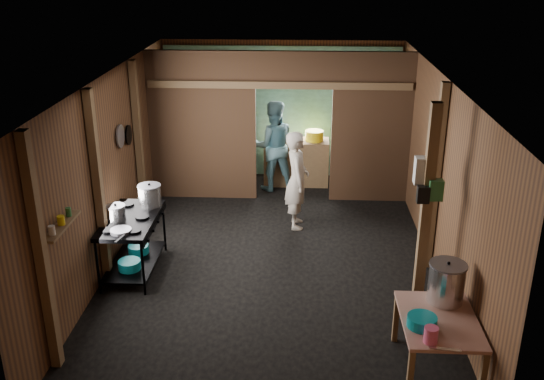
# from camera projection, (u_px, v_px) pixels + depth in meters

# --- Properties ---
(floor) EXTENTS (4.50, 7.00, 0.00)m
(floor) POSITION_uv_depth(u_px,v_px,m) (273.00, 255.00, 8.80)
(floor) COLOR black
(floor) RESTS_ON ground
(ceiling) EXTENTS (4.50, 7.00, 0.00)m
(ceiling) POSITION_uv_depth(u_px,v_px,m) (273.00, 77.00, 7.84)
(ceiling) COLOR #4C4742
(ceiling) RESTS_ON ground
(wall_back) EXTENTS (4.50, 0.00, 2.60)m
(wall_back) POSITION_uv_depth(u_px,v_px,m) (282.00, 109.00, 11.57)
(wall_back) COLOR brown
(wall_back) RESTS_ON ground
(wall_front) EXTENTS (4.50, 0.00, 2.60)m
(wall_front) POSITION_uv_depth(u_px,v_px,m) (252.00, 313.00, 5.08)
(wall_front) COLOR brown
(wall_front) RESTS_ON ground
(wall_left) EXTENTS (0.00, 7.00, 2.60)m
(wall_left) POSITION_uv_depth(u_px,v_px,m) (112.00, 168.00, 8.43)
(wall_left) COLOR brown
(wall_left) RESTS_ON ground
(wall_right) EXTENTS (0.00, 7.00, 2.60)m
(wall_right) POSITION_uv_depth(u_px,v_px,m) (438.00, 174.00, 8.22)
(wall_right) COLOR brown
(wall_right) RESTS_ON ground
(partition_left) EXTENTS (1.85, 0.10, 2.60)m
(partition_left) POSITION_uv_depth(u_px,v_px,m) (202.00, 127.00, 10.43)
(partition_left) COLOR #3E2815
(partition_left) RESTS_ON floor
(partition_right) EXTENTS (1.35, 0.10, 2.60)m
(partition_right) POSITION_uv_depth(u_px,v_px,m) (371.00, 129.00, 10.29)
(partition_right) COLOR #3E2815
(partition_right) RESTS_ON floor
(partition_header) EXTENTS (1.30, 0.10, 0.60)m
(partition_header) POSITION_uv_depth(u_px,v_px,m) (294.00, 69.00, 9.99)
(partition_header) COLOR #3E2815
(partition_header) RESTS_ON wall_back
(turquoise_panel) EXTENTS (4.40, 0.06, 2.50)m
(turquoise_panel) POSITION_uv_depth(u_px,v_px,m) (282.00, 112.00, 11.54)
(turquoise_panel) COLOR #6DBDAE
(turquoise_panel) RESTS_ON wall_back
(back_counter) EXTENTS (1.20, 0.50, 0.85)m
(back_counter) POSITION_uv_depth(u_px,v_px,m) (296.00, 162.00, 11.37)
(back_counter) COLOR brown
(back_counter) RESTS_ON floor
(wall_clock) EXTENTS (0.20, 0.03, 0.20)m
(wall_clock) POSITION_uv_depth(u_px,v_px,m) (295.00, 79.00, 11.25)
(wall_clock) COLOR silver
(wall_clock) RESTS_ON wall_back
(post_left_a) EXTENTS (0.10, 0.12, 2.60)m
(post_left_a) POSITION_uv_depth(u_px,v_px,m) (41.00, 256.00, 6.01)
(post_left_a) COLOR brown
(post_left_a) RESTS_ON floor
(post_left_b) EXTENTS (0.10, 0.12, 2.60)m
(post_left_b) POSITION_uv_depth(u_px,v_px,m) (99.00, 190.00, 7.68)
(post_left_b) COLOR brown
(post_left_b) RESTS_ON floor
(post_left_c) EXTENTS (0.10, 0.12, 2.60)m
(post_left_c) POSITION_uv_depth(u_px,v_px,m) (139.00, 143.00, 9.54)
(post_left_c) COLOR brown
(post_left_c) RESTS_ON floor
(post_right) EXTENTS (0.10, 0.12, 2.60)m
(post_right) POSITION_uv_depth(u_px,v_px,m) (436.00, 179.00, 8.04)
(post_right) COLOR brown
(post_right) RESTS_ON floor
(post_free) EXTENTS (0.12, 0.12, 2.60)m
(post_free) POSITION_uv_depth(u_px,v_px,m) (426.00, 212.00, 7.03)
(post_free) COLOR brown
(post_free) RESTS_ON floor
(cross_beam) EXTENTS (4.40, 0.12, 0.12)m
(cross_beam) POSITION_uv_depth(u_px,v_px,m) (279.00, 85.00, 10.04)
(cross_beam) COLOR brown
(cross_beam) RESTS_ON wall_left
(pan_lid_big) EXTENTS (0.03, 0.34, 0.34)m
(pan_lid_big) POSITION_uv_depth(u_px,v_px,m) (120.00, 136.00, 8.67)
(pan_lid_big) COLOR slate
(pan_lid_big) RESTS_ON wall_left
(pan_lid_small) EXTENTS (0.03, 0.30, 0.30)m
(pan_lid_small) POSITION_uv_depth(u_px,v_px,m) (129.00, 135.00, 9.08)
(pan_lid_small) COLOR black
(pan_lid_small) RESTS_ON wall_left
(wall_shelf) EXTENTS (0.14, 0.80, 0.03)m
(wall_shelf) POSITION_uv_depth(u_px,v_px,m) (62.00, 226.00, 6.44)
(wall_shelf) COLOR brown
(wall_shelf) RESTS_ON wall_left
(jar_white) EXTENTS (0.07, 0.07, 0.10)m
(jar_white) POSITION_uv_depth(u_px,v_px,m) (52.00, 230.00, 6.18)
(jar_white) COLOR silver
(jar_white) RESTS_ON wall_shelf
(jar_yellow) EXTENTS (0.08, 0.08, 0.10)m
(jar_yellow) POSITION_uv_depth(u_px,v_px,m) (61.00, 220.00, 6.41)
(jar_yellow) COLOR yellow
(jar_yellow) RESTS_ON wall_shelf
(jar_green) EXTENTS (0.06, 0.06, 0.10)m
(jar_green) POSITION_uv_depth(u_px,v_px,m) (68.00, 212.00, 6.62)
(jar_green) COLOR #2C6D38
(jar_green) RESTS_ON wall_shelf
(bag_white) EXTENTS (0.22, 0.15, 0.32)m
(bag_white) POSITION_uv_depth(u_px,v_px,m) (424.00, 171.00, 6.93)
(bag_white) COLOR silver
(bag_white) RESTS_ON post_free
(bag_green) EXTENTS (0.16, 0.12, 0.24)m
(bag_green) POSITION_uv_depth(u_px,v_px,m) (436.00, 190.00, 6.86)
(bag_green) COLOR #2C6D38
(bag_green) RESTS_ON post_free
(bag_black) EXTENTS (0.14, 0.10, 0.20)m
(bag_black) POSITION_uv_depth(u_px,v_px,m) (423.00, 194.00, 6.87)
(bag_black) COLOR black
(bag_black) RESTS_ON post_free
(gas_range) EXTENTS (0.70, 1.35, 0.80)m
(gas_range) POSITION_uv_depth(u_px,v_px,m) (133.00, 245.00, 8.24)
(gas_range) COLOR black
(gas_range) RESTS_ON floor
(prep_table) EXTENTS (0.77, 1.06, 0.63)m
(prep_table) POSITION_uv_depth(u_px,v_px,m) (436.00, 344.00, 6.29)
(prep_table) COLOR #A87263
(prep_table) RESTS_ON floor
(stove_pot_large) EXTENTS (0.33, 0.33, 0.33)m
(stove_pot_large) POSITION_uv_depth(u_px,v_px,m) (150.00, 196.00, 8.42)
(stove_pot_large) COLOR silver
(stove_pot_large) RESTS_ON gas_range
(stove_pot_med) EXTENTS (0.31, 0.31, 0.22)m
(stove_pot_med) POSITION_uv_depth(u_px,v_px,m) (116.00, 213.00, 8.01)
(stove_pot_med) COLOR silver
(stove_pot_med) RESTS_ON gas_range
(frying_pan) EXTENTS (0.37, 0.54, 0.07)m
(frying_pan) POSITION_uv_depth(u_px,v_px,m) (121.00, 231.00, 7.66)
(frying_pan) COLOR slate
(frying_pan) RESTS_ON gas_range
(blue_tub_front) EXTENTS (0.30, 0.30, 0.12)m
(blue_tub_front) POSITION_uv_depth(u_px,v_px,m) (130.00, 265.00, 8.08)
(blue_tub_front) COLOR #0A838F
(blue_tub_front) RESTS_ON gas_range
(blue_tub_back) EXTENTS (0.29, 0.29, 0.11)m
(blue_tub_back) POSITION_uv_depth(u_px,v_px,m) (138.00, 249.00, 8.52)
(blue_tub_back) COLOR #0A838F
(blue_tub_back) RESTS_ON gas_range
(stock_pot) EXTENTS (0.42, 0.42, 0.47)m
(stock_pot) POSITION_uv_depth(u_px,v_px,m) (446.00, 283.00, 6.41)
(stock_pot) COLOR silver
(stock_pot) RESTS_ON prep_table
(wash_basin) EXTENTS (0.35, 0.35, 0.11)m
(wash_basin) POSITION_uv_depth(u_px,v_px,m) (422.00, 321.00, 6.04)
(wash_basin) COLOR #0A838F
(wash_basin) RESTS_ON prep_table
(pink_bucket) EXTENTS (0.14, 0.14, 0.16)m
(pink_bucket) POSITION_uv_depth(u_px,v_px,m) (431.00, 335.00, 5.78)
(pink_bucket) COLOR #DA5484
(pink_bucket) RESTS_ON prep_table
(knife) EXTENTS (0.30, 0.08, 0.01)m
(knife) POSITION_uv_depth(u_px,v_px,m) (445.00, 349.00, 5.70)
(knife) COLOR silver
(knife) RESTS_ON prep_table
(yellow_tub) EXTENTS (0.34, 0.34, 0.19)m
(yellow_tub) POSITION_uv_depth(u_px,v_px,m) (314.00, 136.00, 11.16)
(yellow_tub) COLOR yellow
(yellow_tub) RESTS_ON back_counter
(red_cup) EXTENTS (0.13, 0.13, 0.15)m
(red_cup) POSITION_uv_depth(u_px,v_px,m) (275.00, 136.00, 11.21)
(red_cup) COLOR #AF3000
(red_cup) RESTS_ON back_counter
(cook) EXTENTS (0.42, 0.60, 1.57)m
(cook) POSITION_uv_depth(u_px,v_px,m) (297.00, 180.00, 9.46)
(cook) COLOR beige
(cook) RESTS_ON floor
(worker_back) EXTENTS (0.90, 0.76, 1.66)m
(worker_back) POSITION_uv_depth(u_px,v_px,m) (273.00, 146.00, 10.96)
(worker_back) COLOR #598A97
(worker_back) RESTS_ON floor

